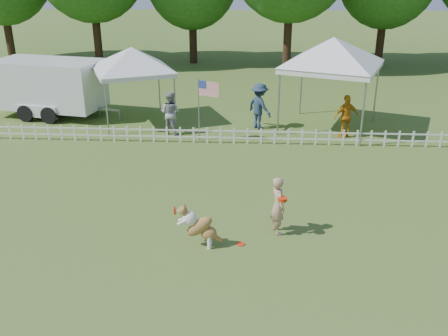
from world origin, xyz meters
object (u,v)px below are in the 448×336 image
at_px(dog, 200,226).
at_px(spectator_a, 170,113).
at_px(canopy_tent_right, 330,85).
at_px(handler, 278,206).
at_px(cargo_trailer, 50,88).
at_px(spectator_c, 346,116).
at_px(flag_pole, 199,110).
at_px(canopy_tent_left, 134,86).
at_px(frisbee_on_turf, 241,244).
at_px(spectator_b, 259,106).

xyz_separation_m(dog, spectator_a, (-1.98, 8.25, 0.30)).
bearing_deg(canopy_tent_right, handler, -84.93).
bearing_deg(cargo_trailer, dog, -43.12).
xyz_separation_m(spectator_a, spectator_c, (6.72, -0.06, -0.01)).
xyz_separation_m(flag_pole, spectator_a, (-1.18, 0.71, -0.34)).
height_order(canopy_tent_left, canopy_tent_right, canopy_tent_right).
height_order(canopy_tent_right, cargo_trailer, canopy_tent_right).
relative_size(canopy_tent_left, spectator_a, 1.82).
distance_m(handler, flag_pole, 7.28).
relative_size(handler, canopy_tent_right, 0.42).
relative_size(frisbee_on_turf, spectator_b, 0.11).
xyz_separation_m(dog, cargo_trailer, (-7.54, 10.47, 0.69)).
xyz_separation_m(canopy_tent_right, spectator_a, (-6.19, -0.99, -0.94)).
height_order(canopy_tent_left, cargo_trailer, canopy_tent_left).
bearing_deg(canopy_tent_right, flag_pole, -140.51).
distance_m(dog, frisbee_on_turf, 1.10).
distance_m(canopy_tent_right, spectator_c, 1.51).
bearing_deg(canopy_tent_left, cargo_trailer, 145.31).
relative_size(dog, spectator_b, 0.58).
bearing_deg(spectator_a, flag_pole, 169.95).
bearing_deg(spectator_c, dog, 40.21).
distance_m(dog, flag_pole, 7.60).
bearing_deg(spectator_a, spectator_b, -145.05).
bearing_deg(spectator_c, canopy_tent_left, -29.92).
distance_m(handler, cargo_trailer, 13.51).
distance_m(cargo_trailer, spectator_a, 6.00).
distance_m(frisbee_on_turf, cargo_trailer, 13.43).
bearing_deg(dog, cargo_trailer, 126.43).
xyz_separation_m(flag_pole, spectator_b, (2.26, 1.57, -0.25)).
xyz_separation_m(cargo_trailer, spectator_b, (9.01, -1.37, -0.30)).
height_order(handler, canopy_tent_right, canopy_tent_right).
relative_size(canopy_tent_right, spectator_c, 2.14).
bearing_deg(handler, spectator_c, -40.52).
bearing_deg(flag_pole, spectator_a, 172.18).
xyz_separation_m(canopy_tent_left, cargo_trailer, (-3.86, 0.76, -0.29)).
distance_m(frisbee_on_turf, spectator_c, 8.94).
xyz_separation_m(dog, canopy_tent_right, (4.21, 9.24, 1.24)).
distance_m(flag_pole, spectator_a, 1.42).
height_order(dog, frisbee_on_turf, dog).
bearing_deg(handler, canopy_tent_right, -34.80).
bearing_deg(canopy_tent_left, spectator_a, -64.25).
distance_m(spectator_b, spectator_c, 3.40).
distance_m(handler, frisbee_on_turf, 1.32).
relative_size(cargo_trailer, flag_pole, 2.38).
bearing_deg(dog, flag_pole, 96.68).
height_order(dog, spectator_b, spectator_b).
height_order(flag_pole, spectator_b, flag_pole).
distance_m(dog, cargo_trailer, 12.92).
xyz_separation_m(canopy_tent_right, cargo_trailer, (-11.75, 1.22, -0.55)).
bearing_deg(spectator_b, spectator_a, 62.11).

